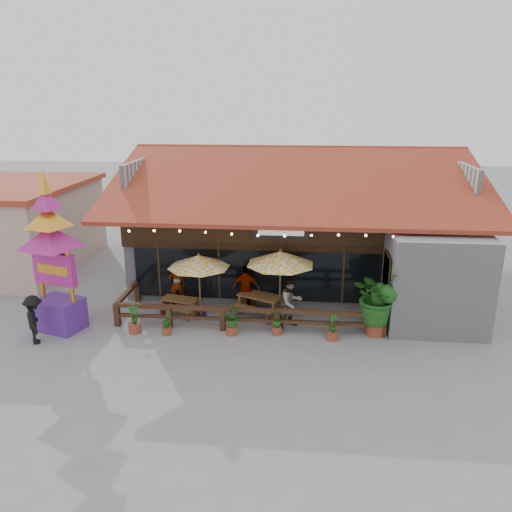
# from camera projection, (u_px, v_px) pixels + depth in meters

# --- Properties ---
(ground) EXTENTS (100.00, 100.00, 0.00)m
(ground) POSITION_uv_depth(u_px,v_px,m) (291.00, 327.00, 18.69)
(ground) COLOR gray
(ground) RESTS_ON ground
(restaurant_building) EXTENTS (15.50, 14.73, 6.09)m
(restaurant_building) POSITION_uv_depth(u_px,v_px,m) (301.00, 227.00, 24.28)
(restaurant_building) COLOR #AEADB2
(restaurant_building) RESTS_ON ground
(patio_railing) EXTENTS (10.00, 2.60, 0.92)m
(patio_railing) POSITION_uv_depth(u_px,v_px,m) (230.00, 312.00, 18.46)
(patio_railing) COLOR #402417
(patio_railing) RESTS_ON ground
(umbrella_left) EXTENTS (3.02, 3.02, 2.57)m
(umbrella_left) POSITION_uv_depth(u_px,v_px,m) (199.00, 262.00, 19.02)
(umbrella_left) COLOR brown
(umbrella_left) RESTS_ON ground
(umbrella_right) EXTENTS (3.38, 3.38, 2.80)m
(umbrella_right) POSITION_uv_depth(u_px,v_px,m) (280.00, 258.00, 18.76)
(umbrella_right) COLOR brown
(umbrella_right) RESTS_ON ground
(picnic_table_left) EXTENTS (1.61, 1.47, 0.67)m
(picnic_table_left) POSITION_uv_depth(u_px,v_px,m) (180.00, 304.00, 19.67)
(picnic_table_left) COLOR brown
(picnic_table_left) RESTS_ON ground
(picnic_table_right) EXTENTS (2.19, 2.07, 0.83)m
(picnic_table_right) POSITION_uv_depth(u_px,v_px,m) (260.00, 301.00, 19.61)
(picnic_table_right) COLOR brown
(picnic_table_right) RESTS_ON ground
(thai_sign_tower) EXTENTS (2.95, 2.95, 6.39)m
(thai_sign_tower) POSITION_uv_depth(u_px,v_px,m) (51.00, 241.00, 17.55)
(thai_sign_tower) COLOR #53268D
(thai_sign_tower) RESTS_ON ground
(tropical_plant) EXTENTS (2.40, 2.35, 2.52)m
(tropical_plant) POSITION_uv_depth(u_px,v_px,m) (378.00, 298.00, 17.67)
(tropical_plant) COLOR brown
(tropical_plant) RESTS_ON ground
(diner_a) EXTENTS (0.75, 0.58, 1.82)m
(diner_a) POSITION_uv_depth(u_px,v_px,m) (177.00, 284.00, 20.47)
(diner_a) COLOR #372511
(diner_a) RESTS_ON ground
(diner_b) EXTENTS (1.18, 1.14, 1.92)m
(diner_b) POSITION_uv_depth(u_px,v_px,m) (291.00, 303.00, 18.47)
(diner_b) COLOR #372511
(diner_b) RESTS_ON ground
(diner_c) EXTENTS (1.12, 0.51, 1.87)m
(diner_c) POSITION_uv_depth(u_px,v_px,m) (246.00, 288.00, 19.98)
(diner_c) COLOR #372511
(diner_c) RESTS_ON ground
(pedestrian) EXTENTS (1.11, 1.31, 1.75)m
(pedestrian) POSITION_uv_depth(u_px,v_px,m) (34.00, 320.00, 17.23)
(pedestrian) COLOR black
(pedestrian) RESTS_ON ground
(planter_a) EXTENTS (0.46, 0.45, 1.10)m
(planter_a) POSITION_uv_depth(u_px,v_px,m) (134.00, 321.00, 18.10)
(planter_a) COLOR brown
(planter_a) RESTS_ON ground
(planter_b) EXTENTS (0.35, 0.35, 0.86)m
(planter_b) POSITION_uv_depth(u_px,v_px,m) (166.00, 325.00, 17.99)
(planter_b) COLOR brown
(planter_b) RESTS_ON ground
(planter_c) EXTENTS (0.80, 0.81, 1.00)m
(planter_c) POSITION_uv_depth(u_px,v_px,m) (232.00, 320.00, 17.94)
(planter_c) COLOR brown
(planter_c) RESTS_ON ground
(planter_d) EXTENTS (0.47, 0.47, 0.91)m
(planter_d) POSITION_uv_depth(u_px,v_px,m) (277.00, 323.00, 17.99)
(planter_d) COLOR brown
(planter_d) RESTS_ON ground
(planter_e) EXTENTS (0.40, 0.42, 0.98)m
(planter_e) POSITION_uv_depth(u_px,v_px,m) (333.00, 329.00, 17.57)
(planter_e) COLOR brown
(planter_e) RESTS_ON ground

